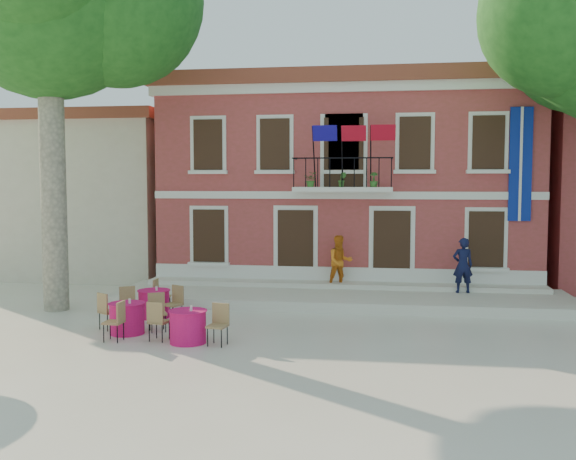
% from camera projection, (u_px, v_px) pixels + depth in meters
% --- Properties ---
extents(ground, '(90.00, 90.00, 0.00)m').
position_uv_depth(ground, '(247.00, 333.00, 15.86)').
color(ground, beige).
rests_on(ground, ground).
extents(main_building, '(13.50, 9.59, 7.50)m').
position_uv_depth(main_building, '(350.00, 181.00, 25.13)').
color(main_building, '#B44146').
rests_on(main_building, ground).
extents(neighbor_west, '(9.40, 9.40, 6.40)m').
position_uv_depth(neighbor_west, '(86.00, 194.00, 27.85)').
color(neighbor_west, beige).
rests_on(neighbor_west, ground).
extents(terrace, '(14.00, 3.40, 0.30)m').
position_uv_depth(terrace, '(340.00, 298.00, 19.90)').
color(terrace, silver).
rests_on(terrace, ground).
extents(pedestrian_navy, '(0.67, 0.49, 1.72)m').
position_uv_depth(pedestrian_navy, '(463.00, 265.00, 19.89)').
color(pedestrian_navy, '#101436').
rests_on(pedestrian_navy, terrace).
extents(pedestrian_orange, '(1.00, 0.88, 1.71)m').
position_uv_depth(pedestrian_orange, '(340.00, 262.00, 20.81)').
color(pedestrian_orange, orange).
rests_on(pedestrian_orange, terrace).
extents(cafe_table_0, '(1.87, 1.65, 0.95)m').
position_uv_depth(cafe_table_0, '(127.00, 317.00, 15.80)').
color(cafe_table_0, '#E31563').
rests_on(cafe_table_0, ground).
extents(cafe_table_1, '(1.96, 0.90, 0.95)m').
position_uv_depth(cafe_table_1, '(188.00, 325.00, 14.90)').
color(cafe_table_1, '#E31563').
rests_on(cafe_table_1, ground).
extents(cafe_table_3, '(1.87, 1.65, 0.95)m').
position_uv_depth(cafe_table_3, '(154.00, 302.00, 17.68)').
color(cafe_table_3, '#E31563').
rests_on(cafe_table_3, ground).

